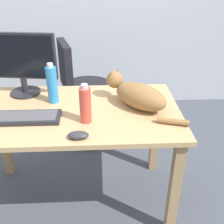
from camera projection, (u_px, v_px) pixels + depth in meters
ground_plane at (81, 197)px, 2.06m from camera, size 8.00×8.00×0.00m
desk at (75, 126)px, 1.75m from camera, size 1.30×0.74×0.74m
office_chair at (83, 99)px, 2.54m from camera, size 0.50×0.48×0.96m
monitor at (20, 62)px, 1.80m from camera, size 0.48×0.20×0.41m
keyboard at (22, 118)px, 1.59m from camera, size 0.44×0.15×0.03m
cat at (137, 94)px, 1.70m from camera, size 0.45×0.46×0.20m
computer_mouse at (78, 135)px, 1.43m from camera, size 0.11×0.06×0.04m
water_bottle at (85, 105)px, 1.53m from camera, size 0.07×0.07×0.23m
spray_bottle at (52, 84)px, 1.74m from camera, size 0.07×0.07×0.26m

